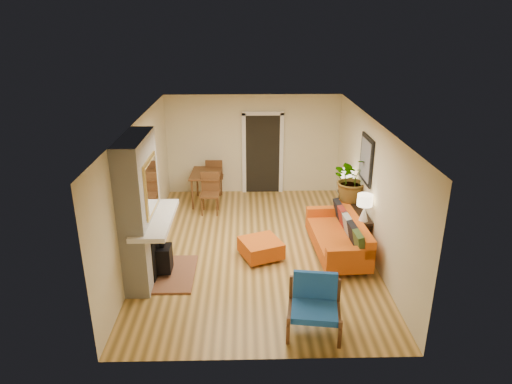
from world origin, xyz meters
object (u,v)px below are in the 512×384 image
(houseplant, at_px, (353,179))
(lamp_near, at_px, (365,204))
(ottoman, at_px, (261,248))
(blue_chair, at_px, (315,301))
(dining_table, at_px, (209,179))
(lamp_far, at_px, (348,178))
(sofa, at_px, (341,236))
(console_table, at_px, (354,212))

(houseplant, bearing_deg, lamp_near, -89.45)
(ottoman, xyz_separation_m, blue_chair, (0.73, -2.15, 0.23))
(dining_table, height_order, lamp_far, lamp_far)
(sofa, relative_size, houseplant, 2.10)
(lamp_near, distance_m, lamp_far, 1.54)
(ottoman, distance_m, houseplant, 2.50)
(lamp_near, bearing_deg, ottoman, -177.18)
(lamp_near, height_order, lamp_far, same)
(console_table, xyz_separation_m, lamp_near, (0.00, -0.78, 0.49))
(blue_chair, height_order, lamp_far, lamp_far)
(sofa, xyz_separation_m, console_table, (0.40, 0.71, 0.22))
(ottoman, distance_m, blue_chair, 2.28)
(sofa, height_order, console_table, sofa)
(sofa, distance_m, lamp_far, 1.68)
(sofa, height_order, lamp_near, lamp_near)
(dining_table, bearing_deg, lamp_near, -41.07)
(ottoman, distance_m, lamp_far, 2.71)
(ottoman, height_order, console_table, console_table)
(blue_chair, relative_size, dining_table, 0.49)
(houseplant, bearing_deg, console_table, -87.83)
(sofa, bearing_deg, lamp_near, -9.89)
(blue_chair, xyz_separation_m, lamp_near, (1.26, 2.25, 0.62))
(blue_chair, relative_size, lamp_far, 1.64)
(blue_chair, bearing_deg, sofa, 69.54)
(sofa, xyz_separation_m, lamp_near, (0.40, -0.07, 0.71))
(blue_chair, xyz_separation_m, houseplant, (1.25, 3.29, 0.78))
(houseplant, bearing_deg, sofa, -111.60)
(lamp_far, bearing_deg, houseplant, -91.16)
(sofa, bearing_deg, ottoman, -174.02)
(ottoman, distance_m, lamp_near, 2.17)
(blue_chair, xyz_separation_m, lamp_far, (1.26, 3.79, 0.62))
(dining_table, relative_size, lamp_near, 3.36)
(ottoman, bearing_deg, sofa, 5.98)
(houseplant, bearing_deg, blue_chair, -110.80)
(blue_chair, bearing_deg, houseplant, 69.20)
(dining_table, bearing_deg, lamp_far, -21.27)
(sofa, relative_size, console_table, 1.13)
(blue_chair, distance_m, lamp_near, 2.65)
(lamp_near, bearing_deg, houseplant, 90.55)
(lamp_far, bearing_deg, dining_table, 158.73)
(ottoman, xyz_separation_m, console_table, (1.99, 0.88, 0.37))
(dining_table, xyz_separation_m, houseplant, (3.18, -1.74, 0.59))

